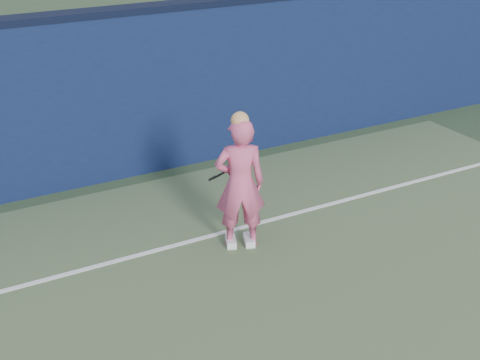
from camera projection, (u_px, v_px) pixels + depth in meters
backstop_wall at (150, 93)px, 10.37m from camera, size 24.00×0.40×2.50m
wall_cap at (145, 8)px, 9.83m from camera, size 24.00×0.42×0.10m
player at (240, 183)px, 8.27m from camera, size 0.74×0.61×1.80m
racket at (234, 169)px, 8.71m from camera, size 0.53×0.12×0.28m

